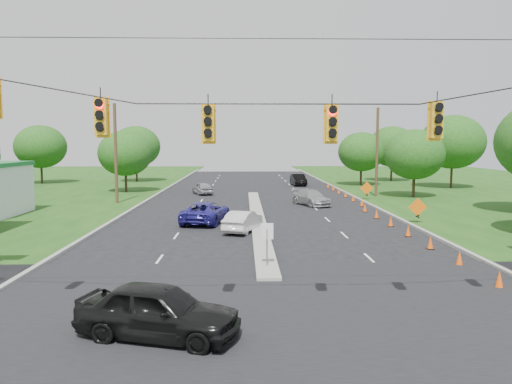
{
  "coord_description": "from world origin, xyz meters",
  "views": [
    {
      "loc": [
        -1.01,
        -15.21,
        5.52
      ],
      "look_at": [
        -0.32,
        12.08,
        2.8
      ],
      "focal_mm": 35.0,
      "sensor_mm": 36.0,
      "label": 1
    }
  ],
  "objects": [
    {
      "name": "work_sign_1",
      "position": [
        10.8,
        18.0,
        1.09
      ],
      "size": [
        1.27,
        0.58,
        1.37
      ],
      "color": "black",
      "rests_on": "ground"
    },
    {
      "name": "curb_right",
      "position": [
        10.1,
        30.0,
        0.0
      ],
      "size": [
        0.25,
        110.0,
        0.16
      ],
      "primitive_type": "cube",
      "color": "gray",
      "rests_on": "ground"
    },
    {
      "name": "tree_5",
      "position": [
        -14.0,
        40.0,
        4.34
      ],
      "size": [
        5.88,
        5.88,
        6.86
      ],
      "color": "black",
      "rests_on": "ground"
    },
    {
      "name": "cone_10",
      "position": [
        9.28,
        38.0,
        0.35
      ],
      "size": [
        0.32,
        0.32,
        0.7
      ],
      "primitive_type": "cone",
      "color": "#F0530D",
      "rests_on": "ground"
    },
    {
      "name": "utility_pole_far_left",
      "position": [
        -12.5,
        30.0,
        4.5
      ],
      "size": [
        0.28,
        0.28,
        9.0
      ],
      "primitive_type": "cylinder",
      "color": "#422D1C",
      "rests_on": "ground"
    },
    {
      "name": "cone_1",
      "position": [
        8.68,
        6.5,
        0.35
      ],
      "size": [
        0.32,
        0.32,
        0.7
      ],
      "primitive_type": "cone",
      "color": "#F0530D",
      "rests_on": "ground"
    },
    {
      "name": "cone_4",
      "position": [
        8.68,
        17.0,
        0.35
      ],
      "size": [
        0.32,
        0.32,
        0.7
      ],
      "primitive_type": "cone",
      "color": "#F0530D",
      "rests_on": "ground"
    },
    {
      "name": "cone_5",
      "position": [
        8.68,
        20.5,
        0.35
      ],
      "size": [
        0.32,
        0.32,
        0.7
      ],
      "primitive_type": "cone",
      "color": "#F0530D",
      "rests_on": "ground"
    },
    {
      "name": "tree_10",
      "position": [
        24.0,
        44.0,
        5.58
      ],
      "size": [
        7.56,
        7.56,
        8.82
      ],
      "color": "black",
      "rests_on": "ground"
    },
    {
      "name": "cone_2",
      "position": [
        8.68,
        10.0,
        0.35
      ],
      "size": [
        0.32,
        0.32,
        0.7
      ],
      "primitive_type": "cone",
      "color": "#F0530D",
      "rests_on": "ground"
    },
    {
      "name": "work_sign_2",
      "position": [
        10.8,
        32.0,
        1.09
      ],
      "size": [
        1.27,
        0.58,
        1.37
      ],
      "color": "black",
      "rests_on": "ground"
    },
    {
      "name": "ground",
      "position": [
        0.0,
        0.0,
        0.0
      ],
      "size": [
        160.0,
        160.0,
        0.0
      ],
      "primitive_type": "plane",
      "color": "black",
      "rests_on": "ground"
    },
    {
      "name": "cone_11",
      "position": [
        9.28,
        41.5,
        0.35
      ],
      "size": [
        0.32,
        0.32,
        0.7
      ],
      "primitive_type": "cone",
      "color": "#F0530D",
      "rests_on": "ground"
    },
    {
      "name": "cone_12",
      "position": [
        9.28,
        45.0,
        0.35
      ],
      "size": [
        0.32,
        0.32,
        0.7
      ],
      "primitive_type": "cone",
      "color": "#F0530D",
      "rests_on": "ground"
    },
    {
      "name": "curb_left",
      "position": [
        -10.1,
        30.0,
        0.0
      ],
      "size": [
        0.25,
        110.0,
        0.16
      ],
      "primitive_type": "cube",
      "color": "gray",
      "rests_on": "ground"
    },
    {
      "name": "cross_street",
      "position": [
        0.0,
        0.0,
        0.0
      ],
      "size": [
        160.0,
        14.0,
        0.02
      ],
      "primitive_type": "cube",
      "color": "black",
      "rests_on": "ground"
    },
    {
      "name": "black_sedan",
      "position": [
        -3.42,
        -1.53,
        0.79
      ],
      "size": [
        5.0,
        3.1,
        1.59
      ],
      "primitive_type": "imported",
      "rotation": [
        0.0,
        0.0,
        1.29
      ],
      "color": "black",
      "rests_on": "ground"
    },
    {
      "name": "silver_car_far",
      "position": [
        4.97,
        28.29,
        0.67
      ],
      "size": [
        3.48,
        5.01,
        1.35
      ],
      "primitive_type": "imported",
      "rotation": [
        0.0,
        0.0,
        0.38
      ],
      "color": "gray",
      "rests_on": "ground"
    },
    {
      "name": "cone_3",
      "position": [
        8.68,
        13.5,
        0.35
      ],
      "size": [
        0.32,
        0.32,
        0.7
      ],
      "primitive_type": "cone",
      "color": "#F0530D",
      "rests_on": "ground"
    },
    {
      "name": "signal_span",
      "position": [
        -0.05,
        -1.0,
        4.97
      ],
      "size": [
        25.6,
        0.32,
        9.0
      ],
      "color": "#422D1C",
      "rests_on": "ground"
    },
    {
      "name": "white_sedan",
      "position": [
        -1.05,
        15.38,
        0.66
      ],
      "size": [
        2.62,
        4.24,
        1.32
      ],
      "primitive_type": "imported",
      "rotation": [
        0.0,
        0.0,
        2.81
      ],
      "color": "beige",
      "rests_on": "ground"
    },
    {
      "name": "cone_7",
      "position": [
        9.28,
        27.5,
        0.35
      ],
      "size": [
        0.32,
        0.32,
        0.7
      ],
      "primitive_type": "cone",
      "color": "#F0530D",
      "rests_on": "ground"
    },
    {
      "name": "tree_12",
      "position": [
        14.0,
        48.0,
        4.34
      ],
      "size": [
        5.88,
        5.88,
        6.86
      ],
      "color": "black",
      "rests_on": "ground"
    },
    {
      "name": "cone_8",
      "position": [
        9.28,
        31.0,
        0.35
      ],
      "size": [
        0.32,
        0.32,
        0.7
      ],
      "primitive_type": "cone",
      "color": "#F0530D",
      "rests_on": "ground"
    },
    {
      "name": "tree_4",
      "position": [
        -28.0,
        52.0,
        4.96
      ],
      "size": [
        6.72,
        6.72,
        7.84
      ],
      "color": "black",
      "rests_on": "ground"
    },
    {
      "name": "blue_pickup",
      "position": [
        -3.62,
        18.81,
        0.74
      ],
      "size": [
        3.45,
        5.69,
        1.47
      ],
      "primitive_type": "imported",
      "rotation": [
        0.0,
        0.0,
        2.94
      ],
      "color": "navy",
      "rests_on": "ground"
    },
    {
      "name": "dark_car_receding",
      "position": [
        6.03,
        48.58,
        0.74
      ],
      "size": [
        1.86,
        4.58,
        1.48
      ],
      "primitive_type": "imported",
      "rotation": [
        0.0,
        0.0,
        0.07
      ],
      "color": "black",
      "rests_on": "ground"
    },
    {
      "name": "tree_9",
      "position": [
        16.0,
        34.0,
        4.34
      ],
      "size": [
        5.88,
        5.88,
        6.86
      ],
      "color": "black",
      "rests_on": "ground"
    },
    {
      "name": "median",
      "position": [
        0.0,
        21.0,
        0.0
      ],
      "size": [
        1.0,
        34.0,
        0.18
      ],
      "primitive_type": "cube",
      "color": "gray",
      "rests_on": "ground"
    },
    {
      "name": "cone_9",
      "position": [
        9.28,
        34.5,
        0.35
      ],
      "size": [
        0.32,
        0.32,
        0.7
      ],
      "primitive_type": "cone",
      "color": "#F0530D",
      "rests_on": "ground"
    },
    {
      "name": "utility_pole_far_right",
      "position": [
        12.5,
        35.0,
        4.5
      ],
      "size": [
        0.28,
        0.28,
        9.0
      ],
      "primitive_type": "cylinder",
      "color": "#422D1C",
      "rests_on": "ground"
    },
    {
      "name": "silver_car_oncoming",
      "position": [
        -5.4,
        37.92,
        0.65
      ],
      "size": [
        2.8,
        4.14,
        1.31
      ],
      "primitive_type": "imported",
      "rotation": [
        0.0,
        0.0,
        3.5
      ],
      "color": "gray",
      "rests_on": "ground"
    },
    {
      "name": "tree_11",
      "position": [
        20.0,
        55.0,
        4.96
      ],
      "size": [
        6.72,
        6.72,
        7.84
      ],
      "color": "black",
      "rests_on": "ground"
    },
    {
      "name": "tree_6",
      "position": [
        -16.0,
        55.0,
        4.96
      ],
      "size": [
        6.72,
        6.72,
        7.84
      ],
      "color": "black",
      "rests_on": "ground"
    },
    {
      "name": "cone_0",
      "position": [
        8.68,
        3.0,
        0.35
      ],
      "size": [
        0.32,
        0.32,
        0.7
      ],
      "primitive_type": "cone",
      "color": "#F0530D",
      "rests_on": "ground"
    },
    {
      "name": "median_sign",
      "position": [
        0.0,
        6.0,
        1.46
      ],
      "size": [
        0.55,
        0.06,
        2.05
      ],
      "color": "gray",
      "rests_on": "ground"
    },
    {
      "name": "cone_6",
      "position": [
        8.68,
        24.0,
        0.35
      ],
      "size": [
        0.32,
        0.32,
        0.7
      ],
      "primitive_type": "cone",
      "color": "#F0530D",
      "rests_on": "ground"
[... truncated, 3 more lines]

